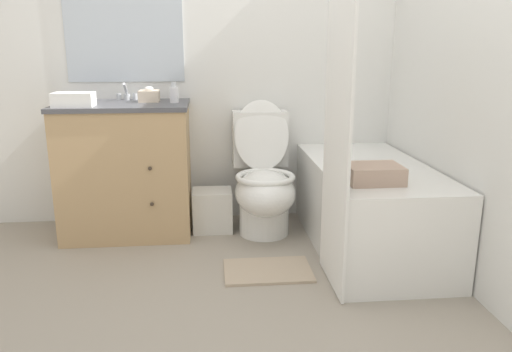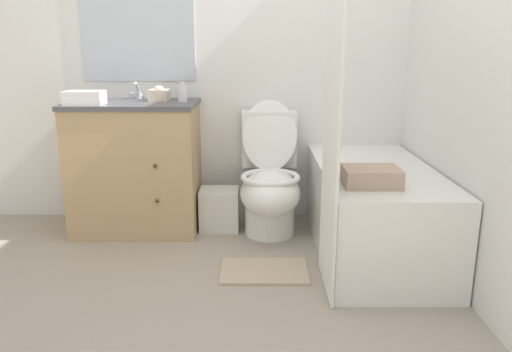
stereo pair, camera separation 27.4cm
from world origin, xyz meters
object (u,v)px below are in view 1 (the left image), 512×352
(tissue_box, at_px, (149,96))
(bath_towel_folded, at_px, (374,174))
(toilet, at_px, (264,183))
(wastebasket, at_px, (212,210))
(bath_mat, at_px, (268,271))
(soap_dispenser, at_px, (174,94))
(sink_faucet, at_px, (127,95))
(bathtub, at_px, (369,206))
(vanity_cabinet, at_px, (127,168))
(hand_towel_folded, at_px, (74,99))

(tissue_box, height_order, bath_towel_folded, tissue_box)
(toilet, height_order, wastebasket, toilet)
(toilet, height_order, bath_towel_folded, toilet)
(bath_mat, bearing_deg, soap_dispenser, 126.43)
(sink_faucet, height_order, bathtub, sink_faucet)
(toilet, relative_size, bath_towel_folded, 3.09)
(bath_towel_folded, relative_size, bath_mat, 0.58)
(vanity_cabinet, height_order, bath_mat, vanity_cabinet)
(bath_mat, bearing_deg, hand_towel_folded, 153.32)
(tissue_box, distance_m, bath_towel_folded, 1.59)
(wastebasket, bearing_deg, tissue_box, 166.51)
(vanity_cabinet, relative_size, wastebasket, 3.11)
(bath_towel_folded, distance_m, bath_mat, 0.81)
(wastebasket, height_order, soap_dispenser, soap_dispenser)
(soap_dispenser, bearing_deg, wastebasket, -3.89)
(vanity_cabinet, xyz_separation_m, bath_mat, (0.88, -0.73, -0.45))
(vanity_cabinet, distance_m, soap_dispenser, 0.60)
(vanity_cabinet, height_order, wastebasket, vanity_cabinet)
(hand_towel_folded, height_order, bath_mat, hand_towel_folded)
(sink_faucet, distance_m, bathtub, 1.80)
(vanity_cabinet, distance_m, sink_faucet, 0.51)
(sink_faucet, relative_size, hand_towel_folded, 0.58)
(vanity_cabinet, distance_m, wastebasket, 0.65)
(sink_faucet, height_order, bath_mat, sink_faucet)
(vanity_cabinet, distance_m, bathtub, 1.62)
(bathtub, bearing_deg, sink_faucet, 158.08)
(sink_faucet, distance_m, toilet, 1.13)
(vanity_cabinet, distance_m, toilet, 0.93)
(hand_towel_folded, height_order, bath_towel_folded, hand_towel_folded)
(sink_faucet, relative_size, bath_mat, 0.28)
(soap_dispenser, height_order, bath_mat, soap_dispenser)
(sink_faucet, xyz_separation_m, hand_towel_folded, (-0.27, -0.36, 0.01))
(soap_dispenser, height_order, hand_towel_folded, soap_dispenser)
(bathtub, relative_size, tissue_box, 9.73)
(soap_dispenser, bearing_deg, tissue_box, 154.65)
(vanity_cabinet, bearing_deg, bath_towel_folded, -29.90)
(tissue_box, xyz_separation_m, bath_mat, (0.71, -0.81, -0.93))
(vanity_cabinet, height_order, hand_towel_folded, hand_towel_folded)
(tissue_box, distance_m, soap_dispenser, 0.19)
(soap_dispenser, bearing_deg, bath_mat, -53.57)
(toilet, relative_size, bath_mat, 1.80)
(vanity_cabinet, distance_m, bath_towel_folded, 1.66)
(toilet, bearing_deg, soap_dispenser, 171.69)
(vanity_cabinet, xyz_separation_m, hand_towel_folded, (-0.27, -0.16, 0.48))
(sink_faucet, xyz_separation_m, bathtub, (1.56, -0.63, -0.65))
(sink_faucet, distance_m, bath_mat, 1.58)
(wastebasket, relative_size, tissue_box, 2.00)
(sink_faucet, xyz_separation_m, wastebasket, (0.57, -0.22, -0.79))
(tissue_box, distance_m, bath_mat, 1.42)
(sink_faucet, bearing_deg, hand_towel_folded, -126.77)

